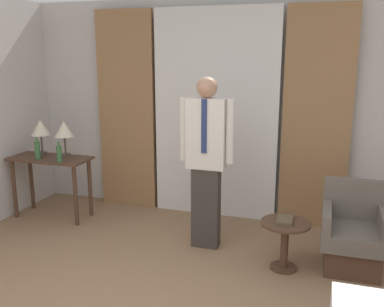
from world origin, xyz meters
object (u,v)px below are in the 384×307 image
desk (51,169)px  person (206,156)px  book (285,220)px  table_lamp_left (41,129)px  table_lamp_right (64,130)px  side_table (285,237)px  bottle_by_lamp (37,150)px  bottle_near_edge (59,154)px  armchair (353,237)px

desk → person: 2.14m
book → table_lamp_left: bearing=169.4°
table_lamp_right → side_table: size_ratio=0.93×
side_table → book: size_ratio=2.08×
bottle_by_lamp → table_lamp_left: bearing=112.9°
bottle_near_edge → bottle_by_lamp: bottle_by_lamp is taller
armchair → book: armchair is taller
person → side_table: size_ratio=3.76×
armchair → bottle_near_edge: bearing=178.1°
side_table → book: book is taller
desk → table_lamp_right: size_ratio=2.24×
table_lamp_right → person: bearing=-9.8°
table_lamp_right → person: size_ratio=0.25×
desk → armchair: armchair is taller
side_table → bottle_by_lamp: bearing=172.7°
desk → side_table: bearing=-9.7°
bottle_by_lamp → person: size_ratio=0.15×
table_lamp_left → bottle_near_edge: 0.55m
table_lamp_left → bottle_by_lamp: (0.09, -0.21, -0.22)m
table_lamp_left → book: 3.22m
table_lamp_left → book: table_lamp_left is taller
bottle_by_lamp → armchair: (3.65, -0.15, -0.57)m
table_lamp_left → person: bearing=-8.4°
desk → book: 2.98m
bottle_by_lamp → armchair: size_ratio=0.33×
table_lamp_left → bottle_by_lamp: table_lamp_left is taller
bottle_near_edge → armchair: bearing=-1.9°
desk → table_lamp_left: bearing=152.4°
book → side_table: bearing=-50.3°
side_table → desk: bearing=170.3°
desk → armchair: bearing=-4.4°
table_lamp_right → armchair: (3.40, -0.36, -0.80)m
bottle_near_edge → bottle_by_lamp: bearing=172.6°
desk → bottle_near_edge: 0.40m
person → bottle_near_edge: bearing=177.5°
side_table → person: bearing=163.0°
desk → bottle_by_lamp: (-0.08, -0.12, 0.26)m
table_lamp_left → table_lamp_right: same height
side_table → table_lamp_right: bearing=167.9°
desk → person: bearing=-6.6°
desk → bottle_by_lamp: bearing=-124.7°
bottle_near_edge → person: person is taller
desk → table_lamp_right: table_lamp_right is taller
desk → bottle_by_lamp: 0.30m
table_lamp_left → bottle_near_edge: table_lamp_left is taller
table_lamp_right → person: (1.92, -0.33, -0.11)m
desk → side_table: size_ratio=2.08×
person → armchair: bearing=-1.1°
table_lamp_left → side_table: size_ratio=0.93×
bottle_by_lamp → book: bottle_by_lamp is taller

